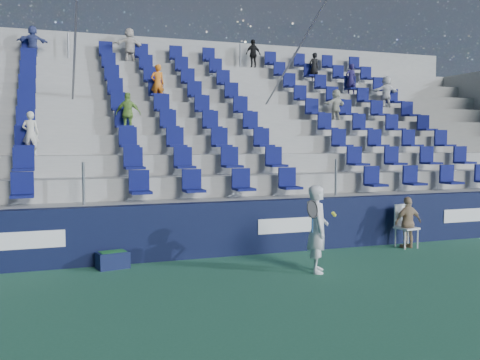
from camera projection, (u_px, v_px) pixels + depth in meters
name	position (u px, v px, depth m)	size (l,w,h in m)	color
ground	(285.00, 293.00, 8.92)	(70.00, 70.00, 0.00)	#2B6549
sponsor_wall	(226.00, 229.00, 11.84)	(24.00, 0.32, 1.20)	black
grandstand	(175.00, 155.00, 16.52)	(24.00, 8.17, 6.63)	#A2A29D
tennis_player	(318.00, 229.00, 10.28)	(0.71, 0.73, 1.69)	silver
line_judge_chair	(404.00, 223.00, 12.83)	(0.52, 0.54, 1.02)	white
line_judge	(408.00, 222.00, 12.68)	(0.72, 0.30, 1.22)	tan
ball_bin	(113.00, 259.00, 10.65)	(0.67, 0.51, 0.34)	#10173C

